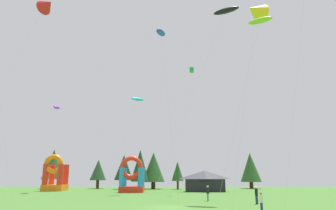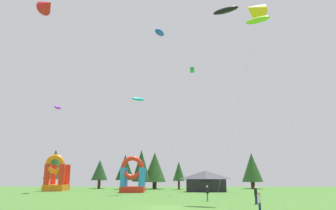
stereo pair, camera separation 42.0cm
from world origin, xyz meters
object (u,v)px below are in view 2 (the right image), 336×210
object	(u,v)px
person_left_edge	(207,192)
person_near_camera	(256,194)
festival_tent	(206,181)
inflatable_blue_arch	(56,177)
kite_black_parafoil	(226,10)
kite_lime_parafoil	(257,20)
kite_yellow_delta	(254,11)
kite_blue_parafoil	(160,33)
inflatable_red_slide	(133,179)
kite_cyan_parafoil	(138,99)
person_far_side	(259,200)
kite_purple_parafoil	(58,107)
kite_red_delta	(47,6)
kite_green_box	(192,71)

from	to	relation	value
person_left_edge	person_near_camera	size ratio (longest dim) A/B	0.97
person_left_edge	festival_tent	size ratio (longest dim) A/B	0.25
person_left_edge	festival_tent	xyz separation A→B (m)	(1.97, 22.52, 0.88)
person_near_camera	inflatable_blue_arch	distance (m)	43.83
kite_black_parafoil	kite_lime_parafoil	distance (m)	17.87
kite_yellow_delta	person_near_camera	size ratio (longest dim) A/B	10.23
kite_blue_parafoil	inflatable_red_slide	distance (m)	32.36
kite_blue_parafoil	kite_cyan_parafoil	bearing A→B (deg)	102.18
person_far_side	inflatable_red_slide	xyz separation A→B (m)	(-14.36, 31.99, 1.44)
kite_cyan_parafoil	kite_lime_parafoil	bearing A→B (deg)	-67.55
person_left_edge	kite_blue_parafoil	bearing A→B (deg)	166.40
kite_purple_parafoil	kite_yellow_delta	bearing A→B (deg)	-47.07
kite_blue_parafoil	kite_red_delta	bearing A→B (deg)	155.63
kite_purple_parafoil	inflatable_blue_arch	distance (m)	14.39
kite_lime_parafoil	festival_tent	size ratio (longest dim) A/B	2.07
person_far_side	kite_red_delta	bearing A→B (deg)	111.10
kite_red_delta	kite_yellow_delta	bearing A→B (deg)	-24.35
kite_red_delta	kite_cyan_parafoil	xyz separation A→B (m)	(10.43, 15.15, -9.01)
inflatable_blue_arch	festival_tent	world-z (taller)	inflatable_blue_arch
kite_green_box	person_near_camera	world-z (taller)	kite_green_box
kite_purple_parafoil	kite_green_box	bearing A→B (deg)	-12.20
kite_purple_parafoil	kite_lime_parafoil	world-z (taller)	kite_purple_parafoil
person_left_edge	person_far_side	bearing A→B (deg)	-146.27
kite_blue_parafoil	person_left_edge	bearing A→B (deg)	56.46
kite_red_delta	kite_purple_parafoil	world-z (taller)	kite_red_delta
festival_tent	kite_red_delta	bearing A→B (deg)	-133.52
kite_cyan_parafoil	person_near_camera	bearing A→B (deg)	-50.78
kite_yellow_delta	inflatable_red_slide	size ratio (longest dim) A/B	2.90
kite_green_box	kite_black_parafoil	bearing A→B (deg)	-76.92
person_far_side	kite_green_box	bearing A→B (deg)	53.80
kite_purple_parafoil	inflatable_red_slide	xyz separation A→B (m)	(14.58, 0.29, -13.20)
kite_red_delta	inflatable_blue_arch	bearing A→B (deg)	104.62
kite_red_delta	inflatable_red_slide	world-z (taller)	kite_red_delta
kite_cyan_parafoil	inflatable_red_slide	world-z (taller)	kite_cyan_parafoil
kite_blue_parafoil	festival_tent	size ratio (longest dim) A/B	2.48
kite_green_box	kite_cyan_parafoil	world-z (taller)	kite_green_box
kite_black_parafoil	person_left_edge	bearing A→B (deg)	158.44
person_near_camera	inflatable_red_slide	distance (m)	28.93
kite_green_box	kite_purple_parafoil	bearing A→B (deg)	167.80
kite_black_parafoil	person_left_edge	distance (m)	22.88
kite_black_parafoil	kite_blue_parafoil	size ratio (longest dim) A/B	1.37
inflatable_blue_arch	inflatable_red_slide	bearing A→B (deg)	-19.68
kite_red_delta	inflatable_red_slide	xyz separation A→B (m)	(9.04, 21.17, -22.33)
kite_red_delta	person_near_camera	bearing A→B (deg)	-6.47
kite_green_box	person_far_side	size ratio (longest dim) A/B	13.28
kite_lime_parafoil	inflatable_red_slide	distance (m)	40.71
kite_yellow_delta	person_near_camera	xyz separation A→B (m)	(1.15, 8.00, -16.48)
person_left_edge	person_far_side	world-z (taller)	person_left_edge
kite_purple_parafoil	person_left_edge	world-z (taller)	kite_purple_parafoil
kite_black_parafoil	festival_tent	xyz separation A→B (m)	(-0.91, 23.66, -21.79)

